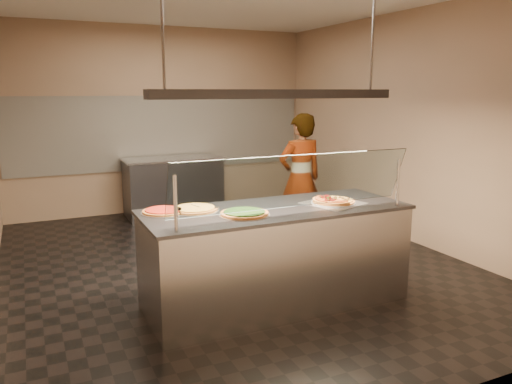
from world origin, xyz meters
name	(u,v)px	position (x,y,z in m)	size (l,w,h in m)	color
ground	(233,263)	(0.00, 0.00, -0.01)	(5.00, 6.00, 0.02)	black
wall_back	(163,120)	(0.00, 3.01, 1.50)	(5.00, 0.02, 3.00)	tan
wall_front	(428,175)	(0.00, -3.01, 1.50)	(5.00, 0.02, 3.00)	tan
wall_right	(407,128)	(2.51, 0.00, 1.50)	(0.02, 6.00, 3.00)	tan
tile_band	(164,133)	(0.00, 2.98, 1.30)	(4.90, 0.02, 1.20)	silver
serving_counter	(276,256)	(-0.06, -1.22, 0.47)	(2.44, 0.94, 0.93)	#B7B7BC
sneeze_guard	(295,182)	(-0.06, -1.56, 1.23)	(2.20, 0.18, 0.54)	#B7B7BC
perforated_tray	(333,203)	(0.51, -1.29, 0.94)	(0.60, 0.60, 0.01)	silver
half_pizza_pepperoni	(325,201)	(0.42, -1.29, 0.96)	(0.30, 0.44, 0.05)	#9E5B29
half_pizza_sausage	(342,200)	(0.61, -1.29, 0.96)	(0.30, 0.44, 0.04)	#9E5B29
pizza_spinach	(244,213)	(-0.43, -1.35, 0.95)	(0.45, 0.45, 0.03)	silver
pizza_cheese	(194,209)	(-0.77, -1.00, 0.94)	(0.44, 0.44, 0.03)	silver
pizza_tomato	(163,211)	(-1.04, -0.97, 0.94)	(0.39, 0.39, 0.03)	silver
pizza_spatula	(202,206)	(-0.70, -1.00, 0.96)	(0.22, 0.23, 0.02)	#B7B7BC
prep_table	(173,186)	(0.02, 2.55, 0.47)	(1.53, 0.74, 0.93)	#434349
worker	(300,178)	(1.14, 0.44, 0.85)	(0.62, 0.41, 1.70)	#403947
heat_lamp_housing	(277,94)	(-0.06, -1.22, 1.95)	(2.30, 0.18, 0.08)	#434349
lamp_rod_left	(162,22)	(-1.06, -1.22, 2.50)	(0.02, 0.02, 1.01)	#B7B7BC
lamp_rod_right	(373,34)	(0.94, -1.22, 2.50)	(0.02, 0.02, 1.01)	#B7B7BC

